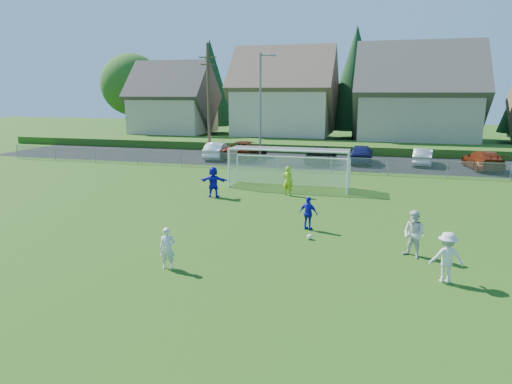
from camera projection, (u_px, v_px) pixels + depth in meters
ground at (186, 294)px, 13.59m from camera, size 160.00×160.00×0.00m
asphalt_lot at (315, 161)px, 39.51m from camera, size 60.00×60.00×0.00m
grass_embankment at (325, 147)px, 46.49m from camera, size 70.00×6.00×0.80m
soccer_ball at (310, 237)px, 18.54m from camera, size 0.22×0.22×0.22m
player_white_a at (167, 248)px, 15.38m from camera, size 0.60×0.48×1.43m
player_white_b at (414, 234)px, 16.39m from camera, size 1.07×1.03×1.74m
player_white_c at (447, 257)px, 14.27m from camera, size 1.14×0.77×1.63m
player_blue_a at (309, 213)px, 19.73m from camera, size 0.93×0.60×1.46m
player_blue_b at (213, 182)px, 25.87m from camera, size 1.67×0.73×1.74m
goalkeeper at (288, 181)px, 26.28m from camera, size 0.69×0.53×1.71m
car_b at (217, 151)px, 40.65m from camera, size 1.99×4.57×1.46m
car_c at (246, 150)px, 40.64m from camera, size 3.04×5.92×1.60m
car_d at (321, 155)px, 38.20m from camera, size 2.43×5.05×1.42m
car_e at (361, 154)px, 38.13m from camera, size 1.97×4.74×1.61m
car_f at (423, 157)px, 37.15m from camera, size 1.89×4.26×1.36m
car_g at (483, 160)px, 35.02m from camera, size 2.62×5.25×1.46m
soccer_goal at (290, 162)px, 28.37m from camera, size 7.42×1.90×2.50m
chainlink_fence at (305, 163)px, 34.19m from camera, size 52.06×0.06×1.20m
streetlight at (261, 104)px, 38.19m from camera, size 1.38×0.18×9.00m
utility_pole at (209, 100)px, 40.36m from camera, size 1.60×0.26×10.00m
houses_row at (352, 78)px, 51.53m from camera, size 53.90×11.45×13.27m
tree_row at (348, 83)px, 57.77m from camera, size 65.98×12.36×13.80m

